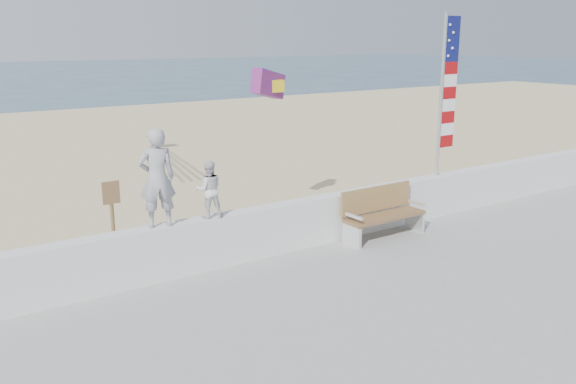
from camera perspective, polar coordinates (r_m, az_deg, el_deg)
name	(u,v)px	position (r m, az deg, el deg)	size (l,w,h in m)	color
ground	(342,298)	(9.97, 5.03, -9.82)	(220.00, 220.00, 0.00)	#304C60
sand	(135,186)	(17.47, -14.14, 0.51)	(90.00, 40.00, 0.08)	beige
seawall	(273,229)	(11.25, -1.42, -3.49)	(30.00, 0.35, 0.90)	silver
adult	(157,178)	(9.92, -12.16, 1.28)	(0.59, 0.39, 1.61)	#9A9AA0
child	(209,189)	(10.37, -7.42, 0.25)	(0.48, 0.37, 0.98)	silver
bench	(382,212)	(12.26, 8.76, -1.87)	(1.80, 0.57, 1.00)	brown
flag	(446,89)	(13.73, 14.53, 9.35)	(0.50, 0.08, 3.50)	silver
parafoil_kite	(269,84)	(13.03, -1.79, 10.05)	(1.03, 0.66, 0.70)	red
sign	(112,213)	(11.60, -16.12, -1.89)	(0.32, 0.07, 1.46)	brown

